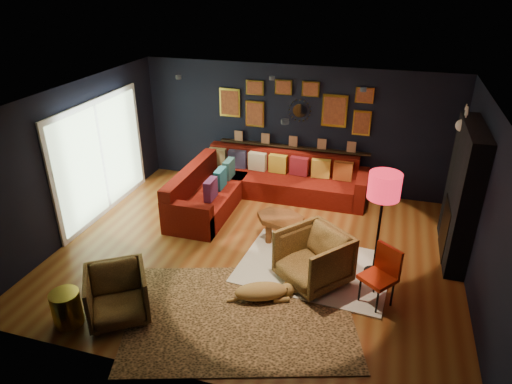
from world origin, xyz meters
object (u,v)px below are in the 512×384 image
(coffee_table, at_px, (281,221))
(armchair_right, at_px, (314,256))
(armchair_left, at_px, (117,293))
(pouf, at_px, (215,203))
(dog, at_px, (261,289))
(gold_stool, at_px, (67,308))
(floor_lamp, at_px, (384,190))
(orange_chair, at_px, (382,271))
(sectional, at_px, (253,186))

(coffee_table, distance_m, armchair_right, 1.24)
(armchair_left, bearing_deg, coffee_table, 22.91)
(pouf, xyz_separation_m, dog, (1.59, -2.26, -0.02))
(coffee_table, relative_size, gold_stool, 2.15)
(armchair_right, bearing_deg, gold_stool, -109.14)
(pouf, xyz_separation_m, armchair_right, (2.21, -1.64, 0.26))
(floor_lamp, bearing_deg, pouf, 159.41)
(armchair_left, bearing_deg, dog, -7.04)
(armchair_left, height_order, floor_lamp, floor_lamp)
(coffee_table, xyz_separation_m, orange_chair, (1.73, -1.20, 0.14))
(sectional, bearing_deg, floor_lamp, -36.41)
(armchair_left, relative_size, gold_stool, 1.65)
(coffee_table, relative_size, armchair_right, 1.13)
(floor_lamp, bearing_deg, armchair_right, -151.31)
(pouf, distance_m, armchair_right, 2.77)
(dog, bearing_deg, armchair_right, 22.12)
(armchair_right, height_order, gold_stool, armchair_right)
(sectional, height_order, floor_lamp, floor_lamp)
(orange_chair, bearing_deg, coffee_table, -176.92)
(armchair_left, xyz_separation_m, orange_chair, (3.36, 1.32, 0.12))
(gold_stool, height_order, floor_lamp, floor_lamp)
(armchair_right, xyz_separation_m, orange_chair, (0.99, -0.20, 0.06))
(orange_chair, bearing_deg, sectional, 173.72)
(gold_stool, bearing_deg, sectional, 72.42)
(pouf, xyz_separation_m, floor_lamp, (3.09, -1.16, 1.23))
(sectional, distance_m, floor_lamp, 3.32)
(orange_chair, height_order, dog, orange_chair)
(armchair_right, distance_m, gold_stool, 3.48)
(dog, bearing_deg, sectional, 86.08)
(gold_stool, relative_size, orange_chair, 0.54)
(coffee_table, bearing_deg, armchair_left, -122.86)
(dog, bearing_deg, coffee_table, 71.33)
(floor_lamp, distance_m, dog, 2.24)
(coffee_table, bearing_deg, orange_chair, -34.61)
(coffee_table, height_order, orange_chair, orange_chair)
(coffee_table, bearing_deg, floor_lamp, -17.60)
(sectional, relative_size, armchair_right, 3.71)
(pouf, relative_size, floor_lamp, 0.30)
(coffee_table, xyz_separation_m, gold_stool, (-2.22, -2.81, -0.14))
(pouf, xyz_separation_m, gold_stool, (-0.75, -3.46, 0.04))
(sectional, relative_size, dog, 3.26)
(armchair_left, xyz_separation_m, armchair_right, (2.37, 1.52, 0.06))
(armchair_left, distance_m, armchair_right, 2.81)
(coffee_table, xyz_separation_m, pouf, (-1.47, 0.65, -0.19))
(sectional, relative_size, armchair_left, 4.27)
(pouf, bearing_deg, dog, -54.94)
(coffee_table, height_order, dog, coffee_table)
(coffee_table, bearing_deg, sectional, 123.81)
(pouf, height_order, armchair_left, armchair_left)
(sectional, xyz_separation_m, gold_stool, (-1.32, -4.16, -0.08))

